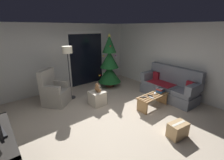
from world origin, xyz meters
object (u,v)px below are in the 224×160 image
(remote_graphite, at_px, (144,97))
(book_stack, at_px, (160,90))
(couch, at_px, (169,87))
(ottoman, at_px, (97,98))
(cardboard_box_taped_mid_floor, at_px, (178,130))
(floor_lamp, at_px, (68,55))
(media_shelf, at_px, (1,160))
(remote_black, at_px, (150,96))
(teddy_bear_chestnut, at_px, (97,88))
(cell_phone, at_px, (160,88))
(armchair, at_px, (55,92))
(teddy_bear_cream_by_tree, at_px, (99,89))
(remote_silver, at_px, (151,98))
(remote_white, at_px, (155,93))
(christmas_tree, at_px, (109,64))
(coffee_table, at_px, (153,99))

(remote_graphite, relative_size, book_stack, 0.56)
(couch, distance_m, remote_graphite, 1.37)
(ottoman, distance_m, cardboard_box_taped_mid_floor, 2.48)
(floor_lamp, bearing_deg, ottoman, -66.46)
(book_stack, relative_size, media_shelf, 0.20)
(remote_black, height_order, ottoman, ottoman)
(media_shelf, distance_m, teddy_bear_chestnut, 2.89)
(cell_phone, distance_m, armchair, 3.34)
(floor_lamp, xyz_separation_m, teddy_bear_cream_by_tree, (1.08, -0.17, -1.38))
(couch, xyz_separation_m, remote_black, (-1.14, -0.07, 0.02))
(remote_silver, distance_m, ottoman, 1.67)
(remote_graphite, height_order, teddy_bear_cream_by_tree, remote_graphite)
(book_stack, distance_m, ottoman, 2.01)
(remote_graphite, bearing_deg, remote_white, -48.22)
(remote_black, xyz_separation_m, remote_graphite, (-0.23, 0.06, 0.00))
(remote_silver, xyz_separation_m, christmas_tree, (0.30, 2.33, 0.52))
(cardboard_box_taped_mid_floor, bearing_deg, ottoman, 102.09)
(book_stack, height_order, christmas_tree, christmas_tree)
(remote_white, height_order, christmas_tree, christmas_tree)
(remote_graphite, relative_size, ottoman, 0.35)
(remote_black, height_order, floor_lamp, floor_lamp)
(armchair, xyz_separation_m, cardboard_box_taped_mid_floor, (1.53, -3.33, -0.23))
(floor_lamp, bearing_deg, remote_black, -55.37)
(remote_graphite, height_order, remote_silver, same)
(christmas_tree, distance_m, armchair, 2.38)
(remote_graphite, bearing_deg, christmas_tree, 34.52)
(remote_silver, bearing_deg, teddy_bear_chestnut, 130.82)
(couch, relative_size, remote_black, 12.70)
(ottoman, relative_size, teddy_bear_chestnut, 1.54)
(remote_black, relative_size, armchair, 0.14)
(teddy_bear_chestnut, bearing_deg, media_shelf, -155.61)
(coffee_table, xyz_separation_m, remote_graphite, (-0.35, 0.08, 0.15))
(couch, height_order, floor_lamp, floor_lamp)
(teddy_bear_chestnut, bearing_deg, floor_lamp, 113.74)
(christmas_tree, distance_m, teddy_bear_chestnut, 1.68)
(book_stack, height_order, armchair, armchair)
(coffee_table, xyz_separation_m, remote_silver, (-0.20, -0.09, 0.15))
(remote_graphite, bearing_deg, ottoman, 82.77)
(book_stack, relative_size, teddy_bear_chestnut, 0.98)
(remote_black, distance_m, armchair, 2.98)
(cell_phone, height_order, cardboard_box_taped_mid_floor, cell_phone)
(coffee_table, bearing_deg, cell_phone, 2.78)
(remote_white, relative_size, media_shelf, 0.11)
(remote_graphite, relative_size, teddy_bear_cream_by_tree, 0.55)
(cell_phone, bearing_deg, armchair, 113.76)
(couch, height_order, christmas_tree, christmas_tree)
(book_stack, distance_m, cell_phone, 0.08)
(coffee_table, xyz_separation_m, teddy_bear_cream_by_tree, (-0.56, 2.05, -0.15))
(remote_white, distance_m, media_shelf, 3.97)
(teddy_bear_chestnut, xyz_separation_m, cardboard_box_taped_mid_floor, (0.51, -2.41, -0.39))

